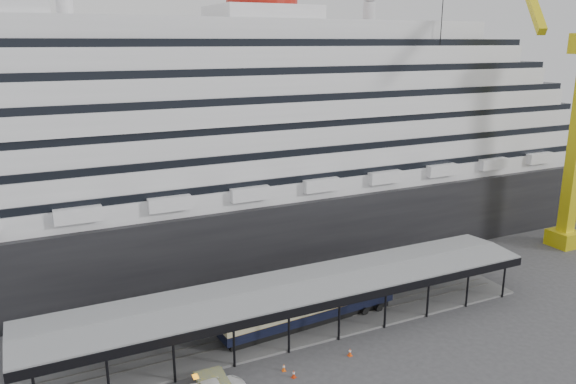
{
  "coord_description": "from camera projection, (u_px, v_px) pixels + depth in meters",
  "views": [
    {
      "loc": [
        -24.76,
        -44.06,
        30.09
      ],
      "look_at": [
        0.45,
        8.0,
        14.53
      ],
      "focal_mm": 35.0,
      "sensor_mm": 36.0,
      "label": 1
    }
  ],
  "objects": [
    {
      "name": "ground",
      "position": [
        319.0,
        350.0,
        56.53
      ],
      "size": [
        200.0,
        200.0,
        0.0
      ],
      "primitive_type": "plane",
      "color": "#3D3D3F",
      "rests_on": "ground"
    },
    {
      "name": "cruise_ship",
      "position": [
        212.0,
        127.0,
        79.6
      ],
      "size": [
        130.0,
        30.0,
        43.9
      ],
      "color": "black",
      "rests_on": "ground"
    },
    {
      "name": "platform_canopy",
      "position": [
        296.0,
        308.0,
        60.26
      ],
      "size": [
        56.0,
        9.18,
        5.3
      ],
      "color": "slate",
      "rests_on": "ground"
    },
    {
      "name": "crane_yellow",
      "position": [
        573.0,
        115.0,
        80.31
      ],
      "size": [
        23.83,
        18.78,
        47.6
      ],
      "color": "gold",
      "rests_on": "ground"
    },
    {
      "name": "pullman_carriage",
      "position": [
        310.0,
        304.0,
        60.94
      ],
      "size": [
        21.2,
        4.36,
        20.67
      ],
      "rotation": [
        0.0,
        0.0,
        0.08
      ],
      "color": "black",
      "rests_on": "ground"
    },
    {
      "name": "traffic_cone_left",
      "position": [
        284.0,
        367.0,
        52.88
      ],
      "size": [
        0.45,
        0.45,
        0.75
      ],
      "rotation": [
        0.0,
        0.0,
        -0.18
      ],
      "color": "#FB5B0D",
      "rests_on": "ground"
    },
    {
      "name": "traffic_cone_mid",
      "position": [
        294.0,
        374.0,
        51.81
      ],
      "size": [
        0.54,
        0.54,
        0.79
      ],
      "rotation": [
        0.0,
        0.0,
        0.42
      ],
      "color": "red",
      "rests_on": "ground"
    },
    {
      "name": "traffic_cone_right",
      "position": [
        350.0,
        352.0,
        55.41
      ],
      "size": [
        0.48,
        0.48,
        0.84
      ],
      "rotation": [
        0.0,
        0.0,
        0.12
      ],
      "color": "#F1470D",
      "rests_on": "ground"
    }
  ]
}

